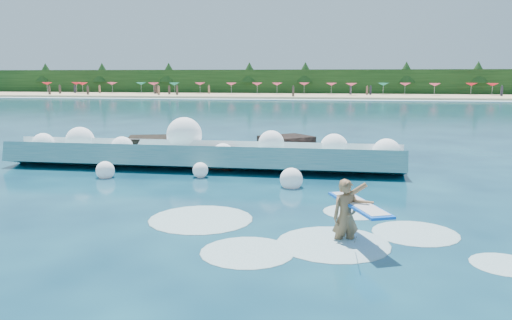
# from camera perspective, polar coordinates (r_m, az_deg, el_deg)

# --- Properties ---
(ground) EXTENTS (200.00, 200.00, 0.00)m
(ground) POSITION_cam_1_polar(r_m,az_deg,el_deg) (13.86, -7.54, -6.09)
(ground) COLOR #07243B
(ground) RESTS_ON ground
(beach) EXTENTS (140.00, 20.00, 0.40)m
(beach) POSITION_cam_1_polar(r_m,az_deg,el_deg) (90.90, 7.02, 7.28)
(beach) COLOR tan
(beach) RESTS_ON ground
(wet_band) EXTENTS (140.00, 5.00, 0.08)m
(wet_band) POSITION_cam_1_polar(r_m,az_deg,el_deg) (79.93, 6.66, 6.86)
(wet_band) COLOR silver
(wet_band) RESTS_ON ground
(treeline) EXTENTS (140.00, 4.00, 5.00)m
(treeline) POSITION_cam_1_polar(r_m,az_deg,el_deg) (100.83, 7.30, 8.80)
(treeline) COLOR black
(treeline) RESTS_ON ground
(breaking_wave) EXTENTS (16.10, 2.59, 1.39)m
(breaking_wave) POSITION_cam_1_polar(r_m,az_deg,el_deg) (20.58, -6.31, 0.46)
(breaking_wave) COLOR teal
(breaking_wave) RESTS_ON ground
(rock_cluster) EXTENTS (8.38, 3.36, 1.39)m
(rock_cluster) POSITION_cam_1_polar(r_m,az_deg,el_deg) (21.62, -4.78, 0.81)
(rock_cluster) COLOR black
(rock_cluster) RESTS_ON ground
(surfer_with_board) EXTENTS (1.42, 2.91, 1.74)m
(surfer_with_board) POSITION_cam_1_polar(r_m,az_deg,el_deg) (11.50, 10.56, -6.13)
(surfer_with_board) COLOR olive
(surfer_with_board) RESTS_ON ground
(wave_spray) EXTENTS (15.35, 4.82, 2.13)m
(wave_spray) POSITION_cam_1_polar(r_m,az_deg,el_deg) (20.43, -6.20, 1.69)
(wave_spray) COLOR white
(wave_spray) RESTS_ON ground
(surf_foam) EXTENTS (8.95, 5.52, 0.14)m
(surf_foam) POSITION_cam_1_polar(r_m,az_deg,el_deg) (12.19, 4.31, -8.22)
(surf_foam) COLOR silver
(surf_foam) RESTS_ON ground
(beach_umbrellas) EXTENTS (112.16, 6.84, 0.50)m
(beach_umbrellas) POSITION_cam_1_polar(r_m,az_deg,el_deg) (93.14, 7.17, 8.59)
(beach_umbrellas) COLOR red
(beach_umbrellas) RESTS_ON ground
(beachgoers) EXTENTS (96.74, 13.59, 1.92)m
(beachgoers) POSITION_cam_1_polar(r_m,az_deg,el_deg) (89.30, 10.82, 7.73)
(beachgoers) COLOR #3F332D
(beachgoers) RESTS_ON ground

